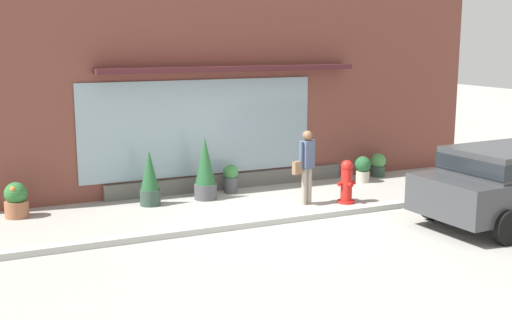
{
  "coord_description": "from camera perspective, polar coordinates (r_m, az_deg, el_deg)",
  "views": [
    {
      "loc": [
        -5.78,
        -11.27,
        3.63
      ],
      "look_at": [
        -0.1,
        1.2,
        1.02
      ],
      "focal_mm": 45.25,
      "sensor_mm": 36.0,
      "label": 1
    }
  ],
  "objects": [
    {
      "name": "storefront",
      "position": [
        15.6,
        -2.75,
        6.57
      ],
      "size": [
        14.0,
        0.81,
        5.06
      ],
      "color": "brown",
      "rests_on": "ground_plane"
    },
    {
      "name": "potted_plant_by_entrance",
      "position": [
        14.06,
        -20.44,
        -3.34
      ],
      "size": [
        0.48,
        0.48,
        0.73
      ],
      "color": "#9E6042",
      "rests_on": "ground_plane"
    },
    {
      "name": "potted_plant_window_center",
      "position": [
        14.27,
        -9.38,
        -1.66
      ],
      "size": [
        0.45,
        0.45,
        1.23
      ],
      "color": "#33473D",
      "rests_on": "ground_plane"
    },
    {
      "name": "fire_hydrant",
      "position": [
        14.43,
        8.01,
        -1.93
      ],
      "size": [
        0.43,
        0.41,
        0.97
      ],
      "color": "red",
      "rests_on": "ground_plane"
    },
    {
      "name": "pedestrian_with_handbag",
      "position": [
        14.11,
        4.46,
        -0.17
      ],
      "size": [
        0.64,
        0.32,
        1.64
      ],
      "rotation": [
        0.0,
        0.0,
        3.5
      ],
      "color": "#9E9384",
      "rests_on": "ground_plane"
    },
    {
      "name": "potted_plant_window_right",
      "position": [
        15.28,
        -2.26,
        -1.56
      ],
      "size": [
        0.36,
        0.36,
        0.67
      ],
      "color": "#4C4C51",
      "rests_on": "ground_plane"
    },
    {
      "name": "ground_plane",
      "position": [
        13.17,
        2.57,
        -5.22
      ],
      "size": [
        60.0,
        60.0,
        0.0
      ],
      "primitive_type": "plane",
      "color": "#9E9B93"
    },
    {
      "name": "curb_strip",
      "position": [
        12.98,
        2.98,
        -5.18
      ],
      "size": [
        14.0,
        0.24,
        0.12
      ],
      "primitive_type": "cube",
      "color": "#B2B2AD",
      "rests_on": "ground_plane"
    },
    {
      "name": "potted_plant_corner_tall",
      "position": [
        16.6,
        9.43,
        -0.73
      ],
      "size": [
        0.41,
        0.41,
        0.67
      ],
      "color": "#B7B2A3",
      "rests_on": "ground_plane"
    },
    {
      "name": "potted_plant_near_hydrant",
      "position": [
        14.63,
        -4.51,
        -0.85
      ],
      "size": [
        0.51,
        0.51,
        1.43
      ],
      "color": "#4C4C51",
      "rests_on": "ground_plane"
    },
    {
      "name": "potted_plant_low_front",
      "position": [
        17.39,
        10.73,
        -0.39
      ],
      "size": [
        0.41,
        0.41,
        0.62
      ],
      "color": "#33473D",
      "rests_on": "ground_plane"
    }
  ]
}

